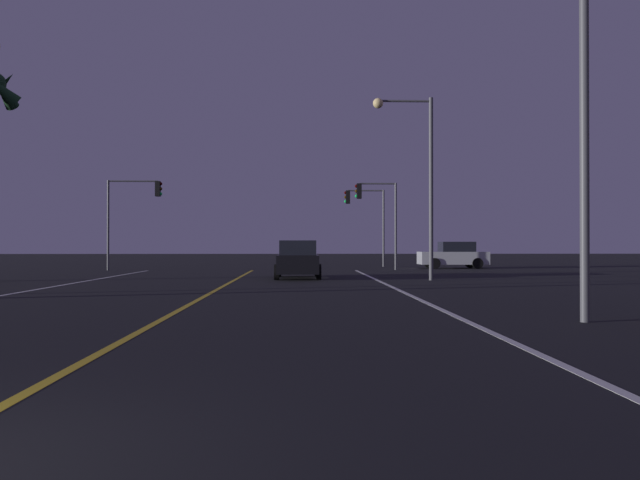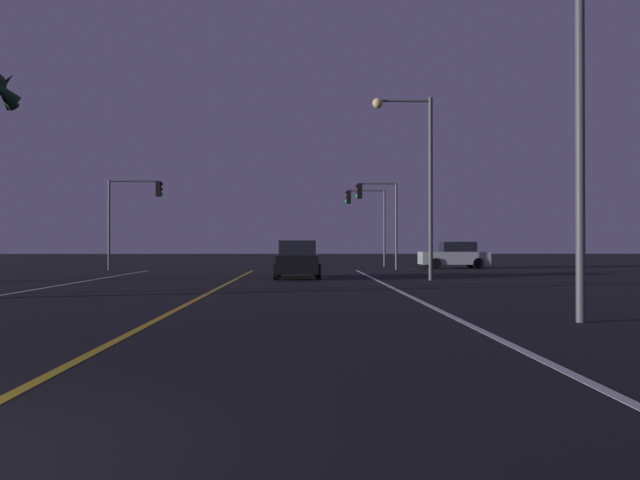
% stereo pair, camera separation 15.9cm
% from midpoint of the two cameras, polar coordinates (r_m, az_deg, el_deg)
% --- Properties ---
extents(lane_edge_right, '(0.16, 39.08, 0.01)m').
position_cam_midpoint_polar(lane_edge_right, '(17.85, 8.90, -5.27)').
color(lane_edge_right, silver).
rests_on(lane_edge_right, ground).
extents(lane_center_divider, '(0.16, 39.08, 0.01)m').
position_cam_midpoint_polar(lane_center_divider, '(17.79, -10.85, -5.29)').
color(lane_center_divider, gold).
rests_on(lane_center_divider, ground).
extents(car_ahead_far, '(2.02, 4.30, 1.70)m').
position_cam_midpoint_polar(car_ahead_far, '(28.39, -1.89, -1.82)').
color(car_ahead_far, black).
rests_on(car_ahead_far, ground).
extents(car_crossing_side, '(4.30, 2.02, 1.70)m').
position_cam_midpoint_polar(car_crossing_side, '(41.16, 12.18, -1.38)').
color(car_crossing_side, black).
rests_on(car_crossing_side, ground).
extents(traffic_light_near_right, '(2.53, 0.36, 5.22)m').
position_cam_midpoint_polar(traffic_light_near_right, '(37.87, 5.28, 3.13)').
color(traffic_light_near_right, '#4C4C51').
rests_on(traffic_light_near_right, ground).
extents(traffic_light_near_left, '(3.24, 0.36, 5.32)m').
position_cam_midpoint_polar(traffic_light_near_left, '(38.88, -16.26, 3.21)').
color(traffic_light_near_left, '#4C4C51').
rests_on(traffic_light_near_left, ground).
extents(traffic_light_far_right, '(2.78, 0.36, 5.27)m').
position_cam_midpoint_polar(traffic_light_far_right, '(43.32, 4.25, 2.75)').
color(traffic_light_far_right, '#4C4C51').
rests_on(traffic_light_far_right, ground).
extents(street_lamp_right_near, '(2.33, 0.44, 8.07)m').
position_cam_midpoint_polar(street_lamp_right_near, '(13.61, 20.67, 14.99)').
color(street_lamp_right_near, '#4C4C51').
rests_on(street_lamp_right_near, ground).
extents(street_lamp_right_far, '(2.57, 0.44, 7.77)m').
position_cam_midpoint_polar(street_lamp_right_far, '(27.23, 8.88, 6.89)').
color(street_lamp_right_far, '#4C4C51').
rests_on(street_lamp_right_far, ground).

